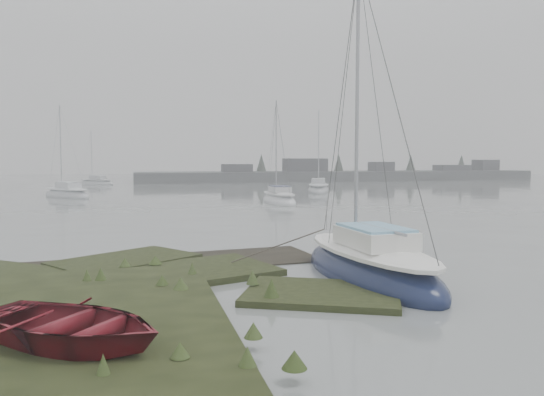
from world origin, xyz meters
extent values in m
plane|color=slate|center=(0.00, 30.00, 0.00)|extent=(160.00, 160.00, 0.00)
cube|color=#4C4F51|center=(26.00, 62.00, 0.60)|extent=(60.00, 8.00, 1.60)
cube|color=#424247|center=(10.00, 61.00, 1.40)|extent=(4.00, 3.00, 2.20)
cube|color=#424247|center=(20.00, 61.00, 1.80)|extent=(6.00, 3.00, 3.00)
cube|color=#424247|center=(32.00, 61.00, 1.55)|extent=(3.00, 3.00, 2.50)
cube|color=#424247|center=(44.00, 61.00, 1.30)|extent=(5.00, 3.00, 2.00)
cube|color=#424247|center=(50.00, 61.00, 1.70)|extent=(3.00, 3.00, 2.80)
cone|color=#384238|center=(14.00, 63.00, 2.20)|extent=(2.00, 2.00, 3.50)
cone|color=#384238|center=(26.00, 63.00, 2.20)|extent=(2.00, 2.00, 3.50)
cone|color=#384238|center=(38.00, 63.00, 2.20)|extent=(2.00, 2.00, 3.50)
cone|color=#384238|center=(47.00, 63.00, 2.20)|extent=(2.00, 2.00, 3.50)
ellipsoid|color=#131B3B|center=(2.39, 1.00, 0.11)|extent=(2.49, 6.66, 1.59)
ellipsoid|color=white|center=(2.39, 1.00, 0.75)|extent=(2.02, 5.80, 0.45)
cube|color=white|center=(2.40, 0.72, 1.14)|extent=(1.52, 2.32, 0.47)
cube|color=#77AECF|center=(2.40, 0.72, 1.41)|extent=(1.42, 2.13, 0.07)
cylinder|color=#939399|center=(2.35, 1.84, 4.83)|extent=(0.10, 0.10, 7.50)
cylinder|color=#939399|center=(2.41, 0.53, 1.41)|extent=(0.22, 2.62, 0.08)
ellipsoid|color=white|center=(6.47, 25.39, 0.10)|extent=(1.99, 5.79, 1.40)
ellipsoid|color=silver|center=(6.47, 25.39, 0.66)|extent=(1.60, 5.04, 0.39)
cube|color=silver|center=(6.47, 25.14, 1.00)|extent=(1.27, 1.99, 0.41)
cube|color=#1B1F48|center=(6.47, 25.14, 1.23)|extent=(1.18, 1.83, 0.07)
cylinder|color=#939399|center=(6.46, 26.13, 4.23)|extent=(0.09, 0.09, 6.58)
cylinder|color=#939399|center=(6.47, 24.98, 1.23)|extent=(0.11, 2.30, 0.07)
ellipsoid|color=#B0B4B9|center=(-9.29, 35.16, 0.10)|extent=(5.08, 5.88, 1.43)
ellipsoid|color=white|center=(-9.29, 35.16, 0.67)|extent=(4.32, 5.04, 0.40)
cube|color=white|center=(-9.14, 34.96, 1.03)|extent=(2.22, 2.38, 0.42)
cube|color=silver|center=(-9.14, 34.96, 1.26)|extent=(2.05, 2.19, 0.07)
cylinder|color=#939399|center=(-9.74, 35.76, 4.34)|extent=(0.09, 0.09, 6.74)
cylinder|color=#939399|center=(-9.04, 34.82, 1.26)|extent=(1.47, 1.93, 0.08)
ellipsoid|color=#9DA2A6|center=(13.53, 36.78, 0.10)|extent=(4.00, 6.44, 1.49)
ellipsoid|color=silver|center=(13.53, 36.78, 0.70)|extent=(3.35, 5.56, 0.42)
cube|color=silver|center=(13.44, 36.53, 1.07)|extent=(1.96, 2.42, 0.44)
cube|color=#ACB1B7|center=(13.44, 36.53, 1.31)|extent=(1.81, 2.23, 0.07)
cylinder|color=#939399|center=(13.80, 37.52, 4.50)|extent=(0.10, 0.10, 6.99)
cylinder|color=#939399|center=(13.38, 36.37, 1.31)|extent=(0.92, 2.32, 0.08)
ellipsoid|color=silver|center=(-8.48, 57.65, 0.09)|extent=(5.10, 4.68, 1.27)
ellipsoid|color=silver|center=(-8.48, 57.65, 0.60)|extent=(4.37, 3.98, 0.36)
cube|color=silver|center=(-8.31, 57.51, 0.91)|extent=(2.09, 2.01, 0.37)
cube|color=#B0B4BC|center=(-8.31, 57.51, 1.12)|extent=(1.93, 1.86, 0.06)
cylinder|color=#939399|center=(-8.99, 58.09, 3.84)|extent=(0.08, 0.08, 5.97)
cylinder|color=#939399|center=(-8.19, 57.41, 1.12)|extent=(1.64, 1.40, 0.07)
imported|color=maroon|center=(-4.68, -3.12, 0.57)|extent=(4.13, 3.97, 0.70)
camera|label=1|loc=(-3.63, -11.93, 3.19)|focal=35.00mm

